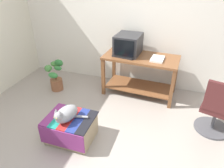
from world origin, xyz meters
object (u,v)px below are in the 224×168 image
Objects in this scene: book at (157,59)px; desk at (140,69)px; tv_monitor at (128,45)px; keyboard at (123,57)px; potted_plant at (55,76)px; ottoman_with_blanket at (71,128)px; cat at (66,114)px; office_chair at (217,111)px.

desk is at bearing 171.01° from book.
desk is 2.55× the size of tv_monitor.
keyboard is 0.60m from book.
potted_plant is at bearing -161.10° from keyboard.
ottoman_with_blanket is (-0.41, -1.59, -0.76)m from tv_monitor.
tv_monitor reaches higher than cat.
office_chair is (1.57, -0.61, -0.40)m from keyboard.
office_chair is at bearing 22.15° from ottoman_with_blanket.
tv_monitor is at bearing 87.94° from keyboard.
book reaches higher than ottoman_with_blanket.
ottoman_with_blanket is (-0.67, -1.53, -0.34)m from desk.
cat is at bearing -110.47° from desk.
tv_monitor is 1.56m from potted_plant.
potted_plant is (-1.32, -0.25, -0.49)m from keyboard.
desk is 1.55× the size of office_chair.
book is at bearing -9.73° from tv_monitor.
desk reaches higher than potted_plant.
book is at bearing -9.22° from desk.
desk is at bearing 13.32° from potted_plant.
office_chair reaches higher than keyboard.
cat is at bearing -52.24° from potted_plant.
potted_plant is at bearing -158.72° from tv_monitor.
tv_monitor is at bearing 170.51° from book.
tv_monitor is 0.61× the size of office_chair.
tv_monitor is at bearing 18.23° from potted_plant.
keyboard is 1.36× the size of book.
tv_monitor is at bearing 89.64° from cat.
book is 1.86m from ottoman_with_blanket.
desk is at bearing 80.58° from cat.
potted_plant is at bearing 9.13° from office_chair.
tv_monitor is 1.29× the size of cat.
tv_monitor is at bearing -11.37° from office_chair.
book is 1.25m from office_chair.
cat is 2.13m from office_chair.
book is (0.30, -0.06, 0.26)m from desk.
book is 0.44× the size of ottoman_with_blanket.
desk is 2.08× the size of ottoman_with_blanket.
cat is 1.52m from potted_plant.
ottoman_with_blanket is at bearing -120.22° from book.
potted_plant reaches higher than cat.
desk is 2.18× the size of potted_plant.
keyboard reaches higher than potted_plant.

